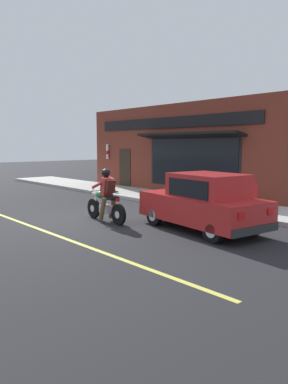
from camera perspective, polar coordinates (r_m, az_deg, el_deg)
ground_plane at (r=12.01m, az=-8.72°, el=-4.06°), size 80.00×80.00×0.00m
sidewalk_curb at (r=17.25m, az=-0.64°, el=-0.32°), size 2.60×22.00×0.14m
storefront_building at (r=17.74m, az=4.32°, el=6.47°), size 1.25×11.66×4.20m
motorcycle_with_rider at (r=11.43m, az=-5.84°, el=-1.14°), size 0.57×2.02×1.62m
car_hatchback at (r=10.29m, az=9.02°, el=-1.62°), size 2.13×3.96×1.57m
fire_hydrant at (r=13.72m, az=16.54°, el=-0.46°), size 0.36×0.24×0.88m
trash_bin at (r=15.63m, az=6.35°, el=0.94°), size 0.56×0.56×0.98m
traffic_cone at (r=17.46m, az=-4.76°, el=0.94°), size 0.36×0.36×0.60m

